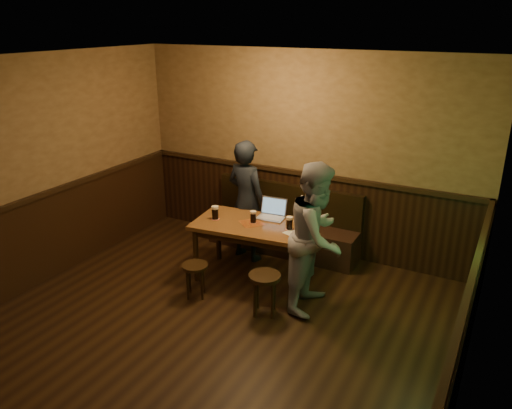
{
  "coord_description": "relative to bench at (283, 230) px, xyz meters",
  "views": [
    {
      "loc": [
        2.6,
        -3.24,
        3.17
      ],
      "look_at": [
        -0.05,
        1.7,
        1.07
      ],
      "focal_mm": 35.0,
      "sensor_mm": 36.0,
      "label": 1
    }
  ],
  "objects": [
    {
      "name": "room",
      "position": [
        0.17,
        -2.53,
        0.89
      ],
      "size": [
        5.04,
        6.04,
        2.84
      ],
      "color": "black",
      "rests_on": "ground"
    },
    {
      "name": "laptop",
      "position": [
        0.14,
        -0.65,
        0.52
      ],
      "size": [
        0.37,
        0.3,
        0.24
      ],
      "rotation": [
        0.0,
        0.0,
        0.09
      ],
      "color": "silver",
      "rests_on": "pub_table"
    },
    {
      "name": "pint_left",
      "position": [
        -0.47,
        -1.05,
        0.54
      ],
      "size": [
        0.11,
        0.11,
        0.18
      ],
      "color": "#B02915",
      "rests_on": "pub_table"
    },
    {
      "name": "pub_table",
      "position": [
        0.0,
        -0.94,
        0.35
      ],
      "size": [
        1.51,
        0.98,
        0.77
      ],
      "rotation": [
        0.0,
        0.0,
        0.12
      ],
      "color": "brown",
      "rests_on": "ground"
    },
    {
      "name": "bench",
      "position": [
        0.0,
        0.0,
        0.0
      ],
      "size": [
        2.2,
        0.5,
        0.95
      ],
      "color": "black",
      "rests_on": "ground"
    },
    {
      "name": "person_suit",
      "position": [
        -0.35,
        -0.45,
        0.53
      ],
      "size": [
        0.68,
        0.52,
        1.68
      ],
      "primitive_type": "imported",
      "rotation": [
        0.0,
        0.0,
        2.94
      ],
      "color": "black",
      "rests_on": "ground"
    },
    {
      "name": "stool_right",
      "position": [
        0.53,
        -1.61,
        0.08
      ],
      "size": [
        0.48,
        0.48,
        0.49
      ],
      "rotation": [
        0.0,
        0.0,
        -0.43
      ],
      "color": "black",
      "rests_on": "ground"
    },
    {
      "name": "pint_right",
      "position": [
        0.49,
        -0.9,
        0.53
      ],
      "size": [
        0.1,
        0.1,
        0.16
      ],
      "color": "#B02915",
      "rests_on": "pub_table"
    },
    {
      "name": "stool_left",
      "position": [
        -0.38,
        -1.67,
        0.03
      ],
      "size": [
        0.39,
        0.39,
        0.42
      ],
      "rotation": [
        0.0,
        0.0,
        -0.29
      ],
      "color": "black",
      "rests_on": "ground"
    },
    {
      "name": "person_grey",
      "position": [
        0.95,
        -1.17,
        0.55
      ],
      "size": [
        0.68,
        0.86,
        1.73
      ],
      "primitive_type": "imported",
      "rotation": [
        0.0,
        0.0,
        1.6
      ],
      "color": "#96969B",
      "rests_on": "ground"
    },
    {
      "name": "menu",
      "position": [
        0.59,
        -1.01,
        0.46
      ],
      "size": [
        0.26,
        0.22,
        0.0
      ],
      "primitive_type": "cube",
      "rotation": [
        0.0,
        0.0,
        -0.36
      ],
      "color": "silver",
      "rests_on": "pub_table"
    },
    {
      "name": "pint_mid",
      "position": [
        0.01,
        -0.92,
        0.53
      ],
      "size": [
        0.1,
        0.1,
        0.16
      ],
      "color": "#B02915",
      "rests_on": "pub_table"
    }
  ]
}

